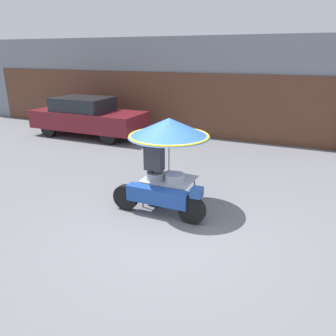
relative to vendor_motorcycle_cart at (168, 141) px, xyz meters
The scene contains 6 objects.
ground_plane 1.74m from the vendor_motorcycle_cart, 62.50° to the right, with size 36.00×36.00×0.00m, color slate.
shopfront_building 7.13m from the vendor_motorcycle_cart, 86.23° to the left, with size 28.00×2.06×3.68m.
vendor_motorcycle_cart is the anchor object (origin of this frame).
vendor_person 0.56m from the vendor_motorcycle_cart, 154.02° to the right, with size 0.38×0.22×1.66m.
parked_car 7.01m from the vendor_motorcycle_cart, 140.44° to the left, with size 4.40×1.75×1.49m.
potted_plant 9.96m from the vendor_motorcycle_cart, 146.18° to the left, with size 0.62×0.62×0.82m.
Camera 1 is at (2.11, -4.90, 3.09)m, focal length 35.00 mm.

